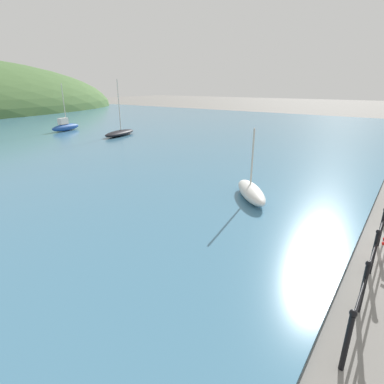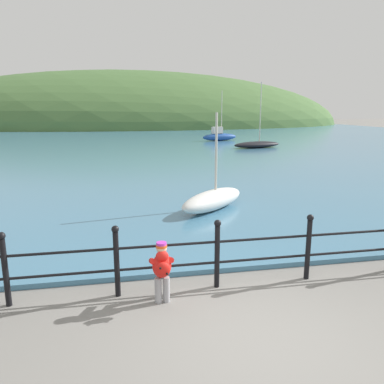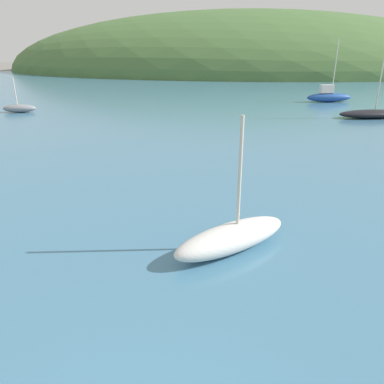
# 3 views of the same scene
# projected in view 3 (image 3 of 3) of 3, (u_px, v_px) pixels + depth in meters

# --- Properties ---
(water) EXTENTS (80.00, 60.00, 0.10)m
(water) POSITION_uv_depth(u_px,v_px,m) (232.00, 97.00, 31.92)
(water) COLOR teal
(water) RESTS_ON ground
(far_hillside) EXTENTS (82.01, 45.11, 19.65)m
(far_hillside) POSITION_uv_depth(u_px,v_px,m) (240.00, 71.00, 65.89)
(far_hillside) COLOR #476B38
(far_hillside) RESTS_ON ground
(boat_mid_harbor) EXTENTS (4.15, 2.12, 4.85)m
(boat_mid_harbor) POSITION_uv_depth(u_px,v_px,m) (371.00, 114.00, 22.26)
(boat_mid_harbor) COLOR black
(boat_mid_harbor) RESTS_ON water
(boat_red_dinghy) EXTENTS (3.60, 1.70, 4.53)m
(boat_red_dinghy) POSITION_uv_depth(u_px,v_px,m) (329.00, 96.00, 28.61)
(boat_red_dinghy) COLOR #1E4793
(boat_red_dinghy) RESTS_ON water
(boat_blue_hull) EXTENTS (2.60, 2.44, 2.81)m
(boat_blue_hull) POSITION_uv_depth(u_px,v_px,m) (232.00, 237.00, 7.77)
(boat_blue_hull) COLOR silver
(boat_blue_hull) RESTS_ON water
(boat_nearest_quay) EXTENTS (2.20, 1.17, 2.17)m
(boat_nearest_quay) POSITION_uv_depth(u_px,v_px,m) (19.00, 108.00, 24.19)
(boat_nearest_quay) COLOR gray
(boat_nearest_quay) RESTS_ON water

